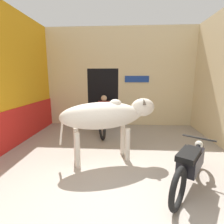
% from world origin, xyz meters
% --- Properties ---
extents(ground_plane, '(30.00, 30.00, 0.00)m').
position_xyz_m(ground_plane, '(0.00, 0.00, 0.00)').
color(ground_plane, '#9E9389').
extents(wall_left_shopfront, '(0.25, 4.46, 3.64)m').
position_xyz_m(wall_left_shopfront, '(-2.83, 2.22, 1.76)').
color(wall_left_shopfront, orange).
rests_on(wall_left_shopfront, ground_plane).
extents(wall_back_with_doorway, '(5.50, 0.93, 3.64)m').
position_xyz_m(wall_back_with_doorway, '(-0.21, 4.70, 1.57)').
color(wall_back_with_doorway, beige).
rests_on(wall_back_with_doorway, ground_plane).
extents(cow, '(2.16, 1.16, 1.40)m').
position_xyz_m(cow, '(-0.20, 1.45, 1.02)').
color(cow, beige).
rests_on(cow, ground_plane).
extents(motorcycle_near, '(1.12, 1.62, 0.75)m').
position_xyz_m(motorcycle_near, '(1.27, 0.51, 0.43)').
color(motorcycle_near, black).
rests_on(motorcycle_near, ground_plane).
extents(motorcycle_far, '(0.80, 1.75, 0.76)m').
position_xyz_m(motorcycle_far, '(-0.67, 3.26, 0.43)').
color(motorcycle_far, black).
rests_on(motorcycle_far, ground_plane).
extents(shopkeeper_seated, '(0.43, 0.34, 1.19)m').
position_xyz_m(shopkeeper_seated, '(-0.55, 4.03, 0.63)').
color(shopkeeper_seated, '#3D3842').
rests_on(shopkeeper_seated, ground_plane).
extents(plastic_stool, '(0.36, 0.36, 0.44)m').
position_xyz_m(plastic_stool, '(-0.93, 4.21, 0.24)').
color(plastic_stool, '#DB6093').
rests_on(plastic_stool, ground_plane).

